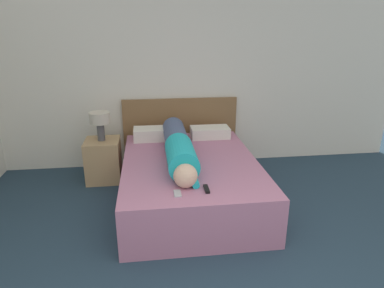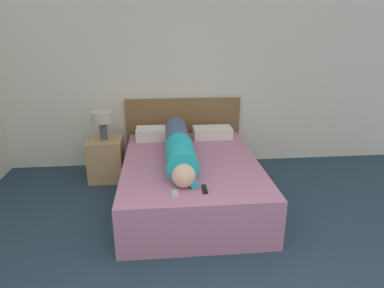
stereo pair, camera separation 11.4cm
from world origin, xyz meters
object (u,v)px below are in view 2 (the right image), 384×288
object	(u,v)px
bed	(191,181)
table_lamp	(103,120)
cell_phone	(175,193)
pillow_second	(212,132)
person_lying	(179,148)
pillow_near_headboard	(157,133)
nightstand	(106,159)
tv_remote	(204,189)

from	to	relation	value
bed	table_lamp	xyz separation A→B (m)	(-1.05, 0.72, 0.56)
cell_phone	pillow_second	bearing A→B (deg)	69.90
person_lying	pillow_near_headboard	distance (m)	0.80
nightstand	pillow_near_headboard	bearing A→B (deg)	7.15
bed	tv_remote	size ratio (longest dim) A/B	13.59
pillow_second	tv_remote	xyz separation A→B (m)	(-0.31, -1.53, -0.06)
nightstand	person_lying	xyz separation A→B (m)	(0.92, -0.68, 0.37)
bed	table_lamp	distance (m)	1.39
nightstand	table_lamp	world-z (taller)	table_lamp
tv_remote	cell_phone	xyz separation A→B (m)	(-0.27, -0.04, -0.01)
table_lamp	pillow_second	size ratio (longest dim) A/B	0.71
bed	tv_remote	distance (m)	0.78
pillow_near_headboard	bed	bearing A→B (deg)	-64.82
table_lamp	nightstand	bearing A→B (deg)	90.00
nightstand	cell_phone	distance (m)	1.73
nightstand	pillow_near_headboard	size ratio (longest dim) A/B	1.02
pillow_near_headboard	tv_remote	world-z (taller)	pillow_near_headboard
pillow_second	table_lamp	bearing A→B (deg)	-176.59
nightstand	tv_remote	bearing A→B (deg)	-52.61
tv_remote	person_lying	bearing A→B (deg)	103.31
table_lamp	person_lying	xyz separation A→B (m)	(0.92, -0.68, -0.16)
pillow_near_headboard	tv_remote	distance (m)	1.60
cell_phone	nightstand	bearing A→B (deg)	119.29
person_lying	pillow_second	distance (m)	0.91
person_lying	cell_phone	xyz separation A→B (m)	(-0.09, -0.82, -0.14)
table_lamp	tv_remote	size ratio (longest dim) A/B	2.43
person_lying	pillow_second	bearing A→B (deg)	57.29
table_lamp	tv_remote	world-z (taller)	table_lamp
pillow_second	tv_remote	world-z (taller)	pillow_second
pillow_second	nightstand	bearing A→B (deg)	-176.59
bed	nightstand	distance (m)	1.27
table_lamp	cell_phone	distance (m)	1.74
pillow_near_headboard	nightstand	bearing A→B (deg)	-172.85
pillow_second	tv_remote	size ratio (longest dim) A/B	3.40
table_lamp	pillow_second	world-z (taller)	table_lamp
nightstand	cell_phone	bearing A→B (deg)	-60.71
nightstand	tv_remote	distance (m)	1.84
pillow_second	tv_remote	bearing A→B (deg)	-101.27
table_lamp	pillow_near_headboard	distance (m)	0.71
nightstand	pillow_second	bearing A→B (deg)	3.41
person_lying	table_lamp	bearing A→B (deg)	143.82
nightstand	cell_phone	world-z (taller)	nightstand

